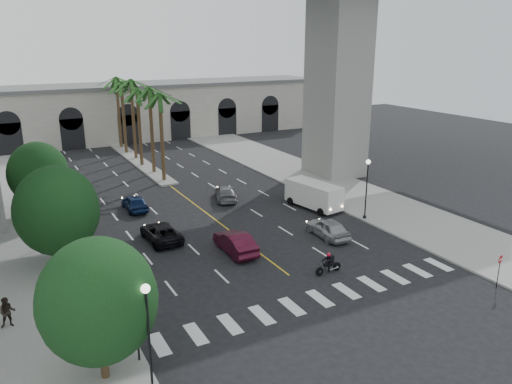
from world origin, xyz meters
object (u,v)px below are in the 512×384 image
car_d (225,193)px  car_e (135,203)px  car_a (328,228)px  traffic_signal_far (116,282)px  lamp_post_right (367,184)px  pedestrian_a (79,316)px  car_c (161,232)px  motorcycle_rider (329,264)px  do_not_enter_sign (500,264)px  lamp_post_left_near (148,330)px  car_b (235,242)px  traffic_signal_near (136,316)px  cargo_van (314,194)px  lamp_post_left_far (70,197)px  pedestrian_b (7,312)px

car_d → car_e: bearing=12.5°
car_a → traffic_signal_far: bearing=17.9°
lamp_post_right → pedestrian_a: 25.71m
car_c → car_e: 8.18m
motorcycle_rider → do_not_enter_sign: (7.97, -6.71, 0.96)m
traffic_signal_far → lamp_post_left_near: bearing=-90.9°
car_a → car_b: bearing=-2.9°
lamp_post_right → motorcycle_rider: (-8.87, -6.95, -2.55)m
traffic_signal_near → do_not_enter_sign: bearing=-8.3°
motorcycle_rider → cargo_van: (6.75, 11.60, 0.67)m
traffic_signal_near → pedestrian_a: bearing=118.0°
pedestrian_a → car_e: bearing=55.5°
car_a → car_b: car_b is taller
lamp_post_left_near → car_b: bearing=50.6°
lamp_post_left_near → car_b: size_ratio=1.13×
lamp_post_right → do_not_enter_sign: bearing=-93.8°
traffic_signal_near → traffic_signal_far: (0.00, 4.00, 0.00)m
car_d → traffic_signal_near: bearing=75.2°
car_b → cargo_van: size_ratio=0.80×
traffic_signal_far → car_d: size_ratio=0.78×
car_d → car_c: bearing=58.4°
lamp_post_right → car_e: lamp_post_right is taller
motorcycle_rider → traffic_signal_far: bearing=174.9°
lamp_post_left_far → pedestrian_a: size_ratio=2.93×
lamp_post_right → car_a: (-5.15, -1.70, -2.47)m
lamp_post_left_near → do_not_enter_sign: bearing=-1.7°
lamp_post_left_far → car_e: bearing=33.5°
lamp_post_left_near → cargo_van: lamp_post_left_near is taller
traffic_signal_near → car_e: bearing=75.4°
motorcycle_rider → lamp_post_right: bearing=34.9°
lamp_post_right → pedestrian_b: (-28.05, -4.32, -2.21)m
lamp_post_left_near → car_e: 25.77m
car_a → cargo_van: 7.06m
motorcycle_rider → car_a: size_ratio=0.47×
car_b → traffic_signal_near: bearing=45.2°
cargo_van → car_b: bearing=-162.4°
motorcycle_rider → car_b: 7.22m
pedestrian_a → do_not_enter_sign: bearing=-27.9°
car_c → car_e: size_ratio=1.16×
car_c → cargo_van: cargo_van is taller
lamp_post_left_near → car_d: bearing=58.6°
car_e → pedestrian_a: bearing=67.0°
motorcycle_rider → car_c: 13.44m
car_b → pedestrian_a: bearing=26.7°
lamp_post_left_far → lamp_post_right: same height
traffic_signal_near → pedestrian_b: size_ratio=2.13×
car_d → pedestrian_b: size_ratio=2.73×
traffic_signal_near → motorcycle_rider: traffic_signal_near is taller
traffic_signal_far → car_e: traffic_signal_far is taller
traffic_signal_far → car_d: bearing=50.2°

